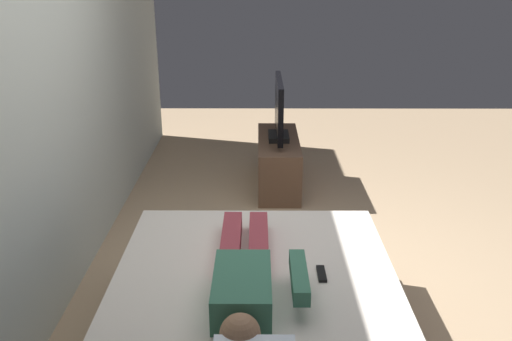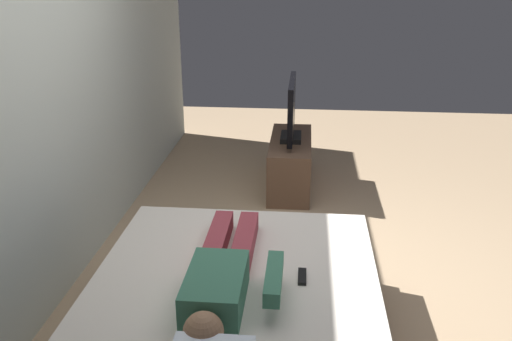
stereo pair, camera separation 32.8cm
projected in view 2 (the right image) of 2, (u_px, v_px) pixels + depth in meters
The scene contains 7 objects.
ground_plane at pixel (296, 294), 3.68m from camera, with size 10.00×10.00×0.00m, color tan.
back_wall at pixel (67, 75), 3.69m from camera, with size 6.40×0.10×2.80m, color silver.
bed at pixel (232, 338), 2.84m from camera, with size 2.06×1.61×0.54m.
person at pixel (223, 276), 2.74m from camera, with size 1.26×0.46×0.18m.
remote at pixel (302, 276), 2.87m from camera, with size 0.15×0.04×0.02m, color black.
tv_stand at pixel (290, 163), 5.35m from camera, with size 1.10×0.40×0.50m, color brown.
tv at pixel (292, 111), 5.16m from camera, with size 0.88×0.20×0.59m.
Camera 2 is at (-3.14, -0.01, 2.11)m, focal length 37.68 mm.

